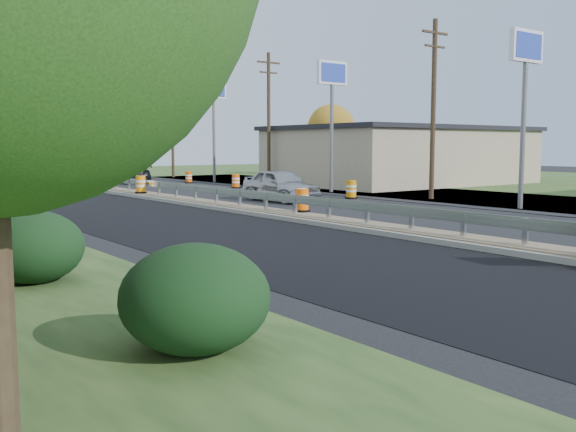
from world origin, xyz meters
TOP-DOWN VIEW (x-y plane):
  - ground at (0.00, 0.00)m, footprint 140.00×140.00m
  - milled_overlay at (-4.40, 10.00)m, footprint 7.20×120.00m
  - median at (0.00, 8.00)m, footprint 1.60×55.00m
  - guardrail at (0.00, 9.00)m, footprint 0.10×46.15m
  - retail_building_near at (20.99, 20.00)m, footprint 18.50×12.50m
  - pylon_sign_south at (10.50, 3.00)m, footprint 2.20×0.30m
  - pylon_sign_mid at (10.50, 16.00)m, footprint 2.20×0.30m
  - pylon_sign_north at (10.50, 30.00)m, footprint 2.20×0.30m
  - utility_pole_smid at (11.50, 9.00)m, footprint 1.90×0.26m
  - utility_pole_nmid at (11.50, 24.00)m, footprint 1.90×0.26m
  - utility_pole_north at (11.50, 39.00)m, footprint 1.90×0.26m
  - hedge_south at (-11.00, -6.00)m, footprint 2.09×2.09m
  - hedge_mid at (-11.50, 0.00)m, footprint 2.09×2.09m
  - tree_far_yellow at (26.00, 34.00)m, footprint 4.62×4.62m
  - barrel_median_mid at (0.55, 6.24)m, footprint 0.62×0.62m
  - barrel_median_far at (-0.33, 19.59)m, footprint 0.65×0.65m
  - barrel_shoulder_near at (8.37, 11.89)m, footprint 0.68×0.68m
  - barrel_shoulder_mid at (8.06, 23.02)m, footprint 0.64×0.64m
  - barrel_shoulder_far at (8.37, 30.24)m, footprint 0.60×0.60m
  - car_silver at (4.34, 12.84)m, footprint 2.04×4.94m
  - car_dark_far at (4.85, 32.91)m, footprint 2.68×5.23m

SIDE VIEW (x-z plane):
  - ground at x=0.00m, z-range 0.00..0.00m
  - milled_overlay at x=-4.40m, z-range 0.00..0.01m
  - median at x=0.00m, z-range 0.00..0.23m
  - barrel_shoulder_far at x=8.37m, z-range -0.02..0.86m
  - barrel_shoulder_mid at x=8.06m, z-range -0.02..0.92m
  - barrel_shoulder_near at x=8.37m, z-range -0.02..0.97m
  - barrel_median_mid at x=0.55m, z-range 0.21..1.12m
  - barrel_median_far at x=-0.33m, z-range 0.21..1.17m
  - car_dark_far at x=4.85m, z-range 0.00..1.45m
  - guardrail at x=0.00m, z-range 0.37..1.09m
  - hedge_south at x=-11.00m, z-range 0.00..1.52m
  - hedge_mid at x=-11.50m, z-range 0.00..1.52m
  - car_silver at x=4.34m, z-range 0.00..1.68m
  - retail_building_near at x=20.99m, z-range 0.02..4.29m
  - tree_far_yellow at x=26.00m, z-range 1.11..7.97m
  - utility_pole_smid at x=11.50m, z-range 0.23..9.63m
  - utility_pole_nmid at x=11.50m, z-range 0.23..9.63m
  - utility_pole_north at x=11.50m, z-range 0.23..9.63m
  - pylon_sign_south at x=10.50m, z-range 2.53..10.43m
  - pylon_sign_mid at x=10.50m, z-range 2.53..10.43m
  - pylon_sign_north at x=10.50m, z-range 2.53..10.43m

